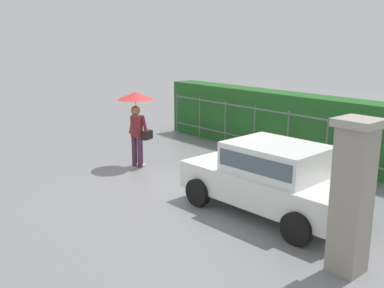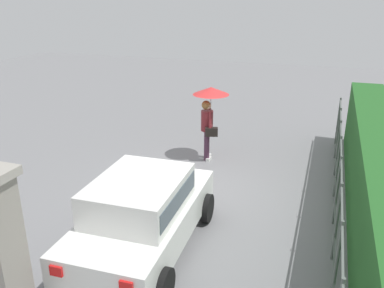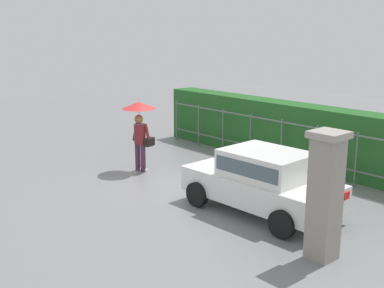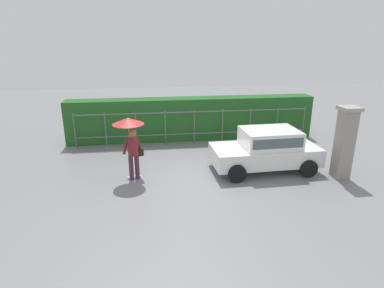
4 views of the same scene
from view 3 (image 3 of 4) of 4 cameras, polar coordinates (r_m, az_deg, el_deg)
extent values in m
plane|color=slate|center=(13.18, -0.21, -5.01)|extent=(40.00, 40.00, 0.00)
cube|color=white|center=(11.36, 8.07, -5.12)|extent=(3.76, 1.77, 0.60)
cube|color=white|center=(11.10, 8.78, -2.35)|extent=(1.95, 1.51, 0.60)
cube|color=#4C5B66|center=(11.09, 8.78, -2.25)|extent=(1.80, 1.52, 0.33)
cylinder|color=black|center=(11.66, 0.60, -5.94)|extent=(0.61, 0.20, 0.60)
cylinder|color=black|center=(12.82, 6.05, -4.21)|extent=(0.61, 0.20, 0.60)
cylinder|color=black|center=(10.13, 10.56, -9.27)|extent=(0.61, 0.20, 0.60)
cylinder|color=black|center=(11.44, 15.61, -6.85)|extent=(0.61, 0.20, 0.60)
cube|color=red|center=(9.88, 14.54, -7.38)|extent=(0.07, 0.20, 0.16)
cube|color=red|center=(10.78, 17.71, -5.83)|extent=(0.07, 0.20, 0.16)
cylinder|color=#47283D|center=(14.58, -6.43, -1.52)|extent=(0.15, 0.15, 0.86)
cylinder|color=#47283D|center=(14.46, -5.80, -1.63)|extent=(0.15, 0.15, 0.86)
cube|color=white|center=(14.73, -6.25, -2.94)|extent=(0.26, 0.10, 0.08)
cube|color=white|center=(14.61, -5.62, -3.05)|extent=(0.26, 0.10, 0.08)
cylinder|color=maroon|center=(14.35, -6.19, 1.20)|extent=(0.34, 0.34, 0.58)
sphere|color=#DBAD89|center=(14.27, -6.23, 2.89)|extent=(0.22, 0.22, 0.22)
sphere|color=olive|center=(14.24, -6.30, 2.95)|extent=(0.25, 0.25, 0.25)
cylinder|color=maroon|center=(14.54, -6.70, 1.46)|extent=(0.24, 0.16, 0.56)
cylinder|color=maroon|center=(14.28, -5.29, 1.28)|extent=(0.24, 0.16, 0.56)
cylinder|color=#B2B2B7|center=(14.41, -6.24, 2.65)|extent=(0.02, 0.02, 0.77)
cone|color=red|center=(14.32, -6.29, 4.57)|extent=(1.01, 1.01, 0.21)
cube|color=black|center=(14.35, -5.04, 0.25)|extent=(0.26, 0.37, 0.24)
cube|color=gray|center=(9.14, 15.39, -6.36)|extent=(0.48, 0.48, 2.30)
cube|color=#9E998E|center=(8.81, 15.88, 1.07)|extent=(0.60, 0.60, 0.12)
cylinder|color=#59605B|center=(18.50, -1.84, 2.77)|extent=(0.05, 0.05, 1.50)
cylinder|color=#59605B|center=(17.56, 0.78, 2.20)|extent=(0.05, 0.05, 1.50)
cylinder|color=#59605B|center=(16.66, 3.68, 1.56)|extent=(0.05, 0.05, 1.50)
cylinder|color=#59605B|center=(15.81, 6.90, 0.84)|extent=(0.05, 0.05, 1.50)
cylinder|color=#59605B|center=(15.02, 10.48, 0.04)|extent=(0.05, 0.05, 1.50)
cylinder|color=#59605B|center=(14.30, 14.43, -0.84)|extent=(0.05, 0.05, 1.50)
cylinder|color=#59605B|center=(13.65, 18.78, -1.81)|extent=(0.05, 0.05, 1.50)
cube|color=#59605B|center=(14.88, 10.58, 2.55)|extent=(10.11, 0.03, 0.04)
cube|color=#59605B|center=(15.09, 10.43, -1.07)|extent=(10.11, 0.03, 0.04)
cube|color=#235B23|center=(15.54, 12.17, 1.16)|extent=(11.11, 0.90, 1.90)
camera|label=1|loc=(2.13, 0.88, -2.80)|focal=41.27mm
camera|label=2|loc=(11.19, 43.32, 11.13)|focal=37.44mm
camera|label=4|loc=(11.13, -52.84, 10.17)|focal=30.30mm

